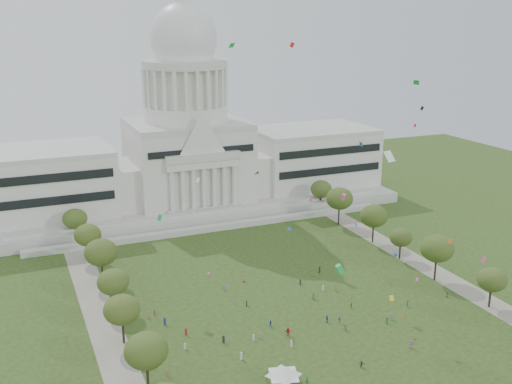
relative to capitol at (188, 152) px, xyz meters
The scene contains 30 objects.
ground 115.76m from the capitol, 90.00° to the right, with size 400.00×400.00×0.00m, color #2D4218.
capitol is the anchor object (origin of this frame).
path_left 98.93m from the capitol, 119.87° to the right, with size 8.00×160.00×0.04m, color gray.
path_right 98.93m from the capitol, 60.13° to the right, with size 8.00×160.00×0.04m, color gray.
row_tree_l_1 125.32m from the capitol, 110.71° to the right, with size 8.86×8.86×12.59m.
row_tree_r_1 125.12m from the capitol, 68.16° to the right, with size 7.58×7.58×10.78m.
row_tree_l_2 107.19m from the capitol, 115.07° to the right, with size 8.42×8.42×11.97m.
row_tree_r_2 106.56m from the capitol, 65.33° to the right, with size 9.55×9.55×13.58m.
row_tree_l_3 92.14m from the capitol, 118.96° to the right, with size 8.12×8.12×11.55m.
row_tree_r_3 91.98m from the capitol, 60.70° to the right, with size 7.01×7.01×9.98m.
row_tree_l_4 76.50m from the capitol, 125.78° to the right, with size 9.29×9.29×13.21m.
row_tree_r_4 78.81m from the capitol, 54.84° to the right, with size 9.19×9.19×13.06m.
row_tree_l_5 63.64m from the capitol, 136.72° to the right, with size 8.33×8.33×11.85m.
row_tree_r_5 62.67m from the capitol, 44.94° to the right, with size 9.82×9.82×13.96m.
row_tree_l_6 54.69m from the capitol, 152.45° to the right, with size 8.19×8.19×11.64m.
row_tree_r_6 54.32m from the capitol, 28.99° to the right, with size 8.42×8.42×11.97m.
event_tent 128.58m from the capitol, 98.24° to the right, with size 9.78×9.78×4.39m.
person_0 115.83m from the capitol, 69.45° to the right, with size 0.80×0.52×1.63m, color #4C4C51.
person_2 112.20m from the capitol, 75.88° to the right, with size 0.82×0.51×1.69m, color #994C8C.
person_3 109.71m from the capitol, 86.87° to the right, with size 1.15×0.59×1.78m, color #4C4C51.
person_4 108.32m from the capitol, 88.32° to the right, with size 1.12×0.61×1.91m, color navy.
person_5 110.48m from the capitol, 94.50° to the right, with size 1.85×0.73×1.99m, color #B21E1E.
person_6 126.88m from the capitol, 83.20° to the right, with size 0.93×0.60×1.90m, color #994C8C.
person_7 129.79m from the capitol, 96.06° to the right, with size 0.70×0.51×1.92m, color #33723F.
person_8 105.38m from the capitol, 95.94° to the right, with size 0.84×0.52×1.73m, color navy.
person_9 114.83m from the capitol, 80.50° to the right, with size 1.10×0.57×1.71m, color #994C8C.
person_10 104.98m from the capitol, 82.91° to the right, with size 0.92×0.50×1.57m, color #B21E1E.
person_11 128.22m from the capitol, 89.94° to the right, with size 1.44×0.57×1.55m, color #4C4C51.
distant_crowd 101.19m from the capitol, 97.42° to the right, with size 58.93×35.32×1.90m.
kite_swarm 107.08m from the capitol, 90.07° to the right, with size 87.26×103.12×64.85m.
Camera 1 is at (-65.13, -108.29, 72.12)m, focal length 42.00 mm.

